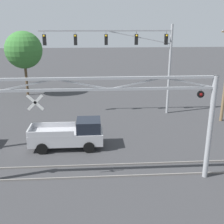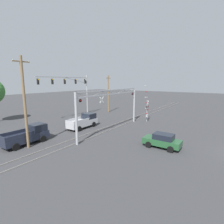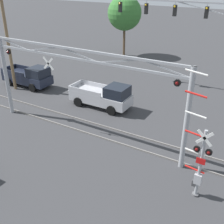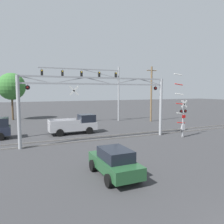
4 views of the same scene
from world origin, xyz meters
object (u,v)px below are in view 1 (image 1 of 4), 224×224
Objects in this scene: crossing_gantry at (83,114)px; traffic_signal_span at (135,51)px; pickup_truck_lead at (71,135)px; background_tree_beyond_span at (24,50)px.

traffic_signal_span is at bearing 69.68° from crossing_gantry.
crossing_gantry is 2.75× the size of pickup_truck_lead.
pickup_truck_lead is at bearing 103.85° from crossing_gantry.
background_tree_beyond_span is (-7.64, 20.31, 1.41)m from crossing_gantry.
background_tree_beyond_span is at bearing 112.50° from pickup_truck_lead.
traffic_signal_span reaches higher than background_tree_beyond_span.
crossing_gantry is 1.87× the size of background_tree_beyond_span.
traffic_signal_span reaches higher than crossing_gantry.
pickup_truck_lead is 0.68× the size of background_tree_beyond_span.
crossing_gantry is at bearing -110.32° from traffic_signal_span.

